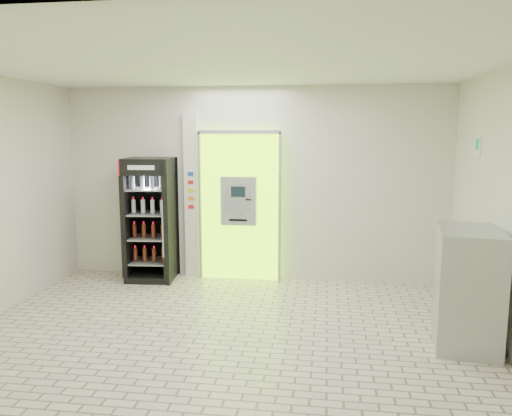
# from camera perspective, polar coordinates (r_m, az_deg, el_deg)

# --- Properties ---
(ground) EXTENTS (6.00, 6.00, 0.00)m
(ground) POSITION_cam_1_polar(r_m,az_deg,el_deg) (5.77, -4.04, -14.84)
(ground) COLOR #C0B19F
(ground) RESTS_ON ground
(room_shell) EXTENTS (6.00, 6.00, 6.00)m
(room_shell) POSITION_cam_1_polar(r_m,az_deg,el_deg) (5.31, -4.26, 3.70)
(room_shell) COLOR beige
(room_shell) RESTS_ON ground
(atm_assembly) EXTENTS (1.30, 0.24, 2.33)m
(atm_assembly) POSITION_cam_1_polar(r_m,az_deg,el_deg) (7.78, -1.85, 0.34)
(atm_assembly) COLOR #94FA00
(atm_assembly) RESTS_ON ground
(pillar) EXTENTS (0.22, 0.11, 2.60)m
(pillar) POSITION_cam_1_polar(r_m,az_deg,el_deg) (7.97, -7.35, 1.41)
(pillar) COLOR silver
(pillar) RESTS_ON ground
(beverage_cooler) EXTENTS (0.77, 0.71, 1.91)m
(beverage_cooler) POSITION_cam_1_polar(r_m,az_deg,el_deg) (7.95, -11.93, -1.53)
(beverage_cooler) COLOR black
(beverage_cooler) RESTS_ON ground
(steel_cabinet) EXTENTS (0.78, 1.04, 1.28)m
(steel_cabinet) POSITION_cam_1_polar(r_m,az_deg,el_deg) (5.91, 23.05, -8.34)
(steel_cabinet) COLOR #A2A4A9
(steel_cabinet) RESTS_ON ground
(exit_sign) EXTENTS (0.02, 0.22, 0.26)m
(exit_sign) POSITION_cam_1_polar(r_m,az_deg,el_deg) (6.83, 24.02, 6.44)
(exit_sign) COLOR white
(exit_sign) RESTS_ON room_shell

